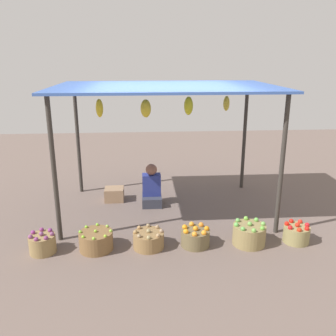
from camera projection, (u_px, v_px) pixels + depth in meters
The scene contains 10 objects.
ground_plane at pixel (166, 209), 6.60m from camera, with size 14.00×14.00×0.00m, color #6A5952.
market_stall_structure at pixel (166, 95), 5.99m from camera, with size 3.66×2.35×2.21m.
vendor_person at pixel (152, 189), 6.74m from camera, with size 0.36×0.44×0.78m.
basket_purple_onions at pixel (42, 243), 5.11m from camera, with size 0.37×0.37×0.32m.
basket_limes at pixel (96, 241), 5.19m from camera, with size 0.48×0.48×0.31m.
basket_potatoes at pixel (149, 240), 5.25m from camera, with size 0.45×0.45×0.29m.
basket_oranges at pixel (195, 237), 5.30m from camera, with size 0.42×0.42×0.31m.
basket_green_apples at pixel (249, 234), 5.33m from camera, with size 0.48×0.48×0.36m.
basket_red_tomatoes at pixel (296, 233), 5.40m from camera, with size 0.38×0.38×0.31m.
wooden_crate_near_vendor at pixel (114, 194), 6.96m from camera, with size 0.36×0.32×0.25m, color #9B7858.
Camera 1 is at (-0.40, -6.07, 2.68)m, focal length 38.62 mm.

